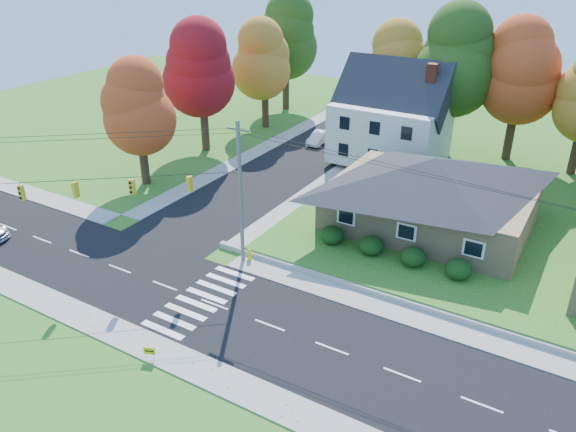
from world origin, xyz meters
The scene contains 20 objects.
ground centered at (0.00, 0.00, 0.00)m, with size 120.00×120.00×0.00m, color #3D7923.
road_main centered at (0.00, 0.00, 0.01)m, with size 90.00×8.00×0.02m, color black.
road_cross centered at (-8.00, 26.00, 0.01)m, with size 8.00×44.00×0.02m, color black.
sidewalk_north centered at (0.00, 5.00, 0.04)m, with size 90.00×2.00×0.08m, color #9C9A90.
sidewalk_south centered at (0.00, -5.00, 0.04)m, with size 90.00×2.00×0.08m, color #9C9A90.
lawn centered at (13.00, 21.00, 0.25)m, with size 30.00×30.00×0.50m, color #3D7923.
ranch_house centered at (8.00, 16.00, 3.27)m, with size 14.60×10.60×5.40m.
colonial_house centered at (0.04, 28.00, 4.58)m, with size 10.40×8.40×9.60m.
hedge_row centered at (7.50, 9.80, 1.14)m, with size 10.70×1.70×1.27m.
traffic_infrastructure centered at (-0.15, 1.35, 5.15)m, with size 38.10×10.66×10.00m.
tree_lot_0 centered at (-2.00, 34.00, 8.31)m, with size 6.72×6.72×12.51m.
tree_lot_1 centered at (4.00, 33.00, 9.61)m, with size 7.84×7.84×14.60m.
tree_lot_2 centered at (10.00, 34.00, 8.96)m, with size 7.28×7.28×13.56m.
tree_west_0 centered at (-17.00, 12.00, 7.15)m, with size 6.16×6.16×11.47m.
tree_west_1 centered at (-18.00, 22.00, 8.46)m, with size 7.28×7.28×13.56m.
tree_west_2 centered at (-17.00, 32.00, 7.81)m, with size 6.72×6.72×12.51m.
tree_west_3 centered at (-19.00, 40.00, 9.11)m, with size 7.84×7.84×14.60m.
white_car centered at (-8.68, 29.82, 0.67)m, with size 1.38×3.95×1.30m, color silver.
fire_hydrant centered at (-1.14, 5.46, 0.42)m, with size 0.51×0.39×0.89m.
yard_sign centered at (0.16, -5.71, 0.57)m, with size 0.61×0.26×0.80m.
Camera 1 is at (18.31, -21.91, 19.95)m, focal length 35.00 mm.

